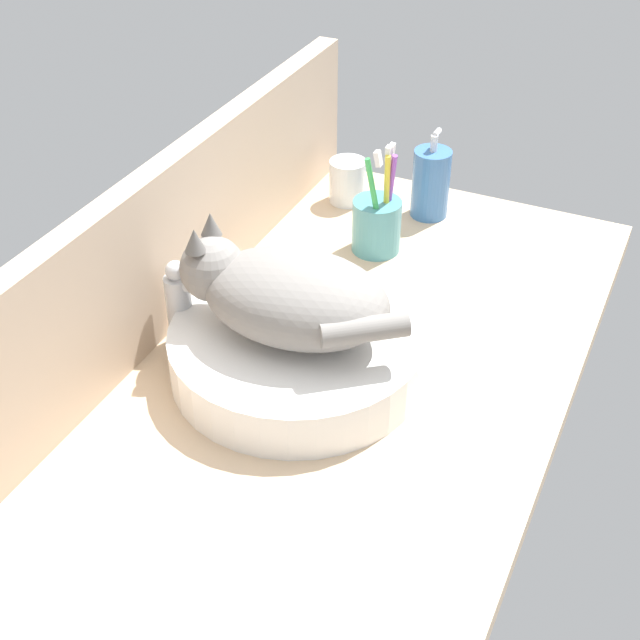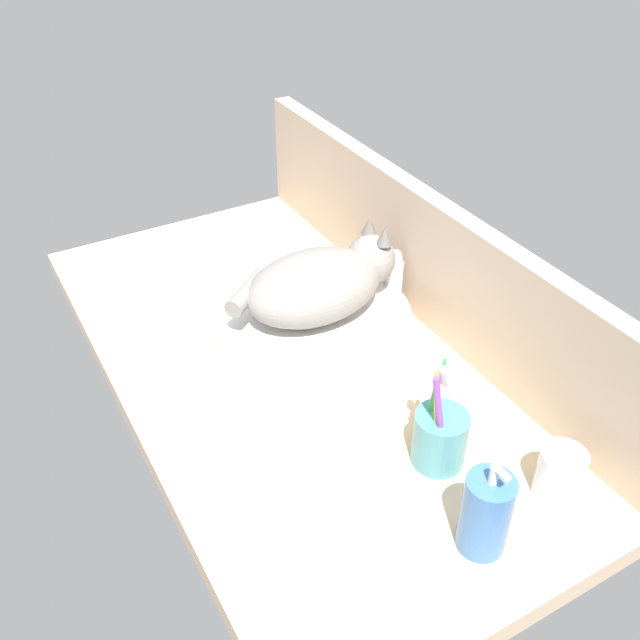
# 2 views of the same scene
# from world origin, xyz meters

# --- Properties ---
(ground_plane) EXTENTS (1.14, 0.59, 0.04)m
(ground_plane) POSITION_xyz_m (0.00, 0.00, -0.02)
(ground_plane) COLOR #D1B28E
(backsplash_panel) EXTENTS (1.14, 0.04, 0.24)m
(backsplash_panel) POSITION_xyz_m (0.00, 0.28, 0.12)
(backsplash_panel) COLOR tan
(backsplash_panel) RESTS_ON ground_plane
(sink_basin) EXTENTS (0.34, 0.34, 0.07)m
(sink_basin) POSITION_xyz_m (-0.02, 0.06, 0.03)
(sink_basin) COLOR white
(sink_basin) RESTS_ON ground_plane
(cat) EXTENTS (0.18, 0.32, 0.14)m
(cat) POSITION_xyz_m (-0.02, 0.07, 0.12)
(cat) COLOR gray
(cat) RESTS_ON sink_basin
(faucet) EXTENTS (0.04, 0.12, 0.14)m
(faucet) POSITION_xyz_m (-0.03, 0.22, 0.07)
(faucet) COLOR silver
(faucet) RESTS_ON ground_plane
(soap_dispenser) EXTENTS (0.06, 0.06, 0.15)m
(soap_dispenser) POSITION_xyz_m (0.46, 0.04, 0.06)
(soap_dispenser) COLOR #3F72B2
(soap_dispenser) RESTS_ON ground_plane
(toothbrush_cup) EXTENTS (0.08, 0.08, 0.19)m
(toothbrush_cup) POSITION_xyz_m (0.32, 0.08, 0.05)
(toothbrush_cup) COLOR teal
(toothbrush_cup) RESTS_ON ground_plane
(water_glass) EXTENTS (0.07, 0.07, 0.08)m
(water_glass) POSITION_xyz_m (0.45, 0.18, 0.03)
(water_glass) COLOR white
(water_glass) RESTS_ON ground_plane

